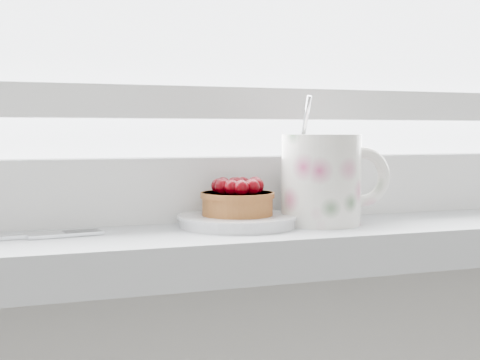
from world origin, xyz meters
name	(u,v)px	position (x,y,z in m)	size (l,w,h in m)	color
saucer	(237,221)	(0.00, 1.90, 0.95)	(0.12, 0.12, 0.01)	silver
raspberry_tart	(238,198)	(0.00, 1.90, 0.97)	(0.08, 0.08, 0.04)	brown
floral_mug	(324,177)	(0.09, 1.89, 0.99)	(0.13, 0.09, 0.14)	white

